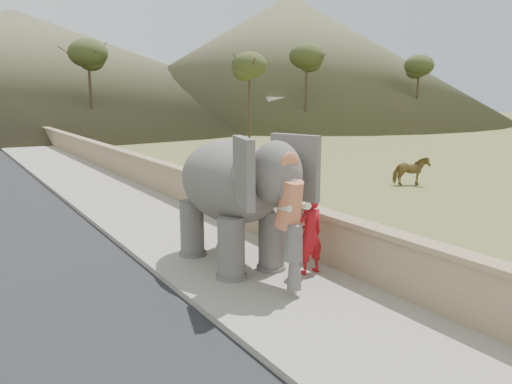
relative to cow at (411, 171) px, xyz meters
The scene contains 10 objects.
walkway 10.53m from the cow, behind, with size 3.00×120.00×0.15m, color #9E9687.
parapet 8.87m from the cow, behind, with size 0.30×120.00×1.10m, color tan.
cow is the anchor object (origin of this frame).
distant_car 27.25m from the cow, 74.07° to the left, with size 1.70×4.23×1.44m, color #BAB8C0.
bus_white 29.50m from the cow, 57.29° to the left, with size 2.50×11.00×3.10m, color silver.
bus_orange 31.62m from the cow, 49.45° to the left, with size 2.50×11.00×3.10m, color orange.
hill_right 50.18m from the cow, 59.08° to the left, with size 56.00×56.00×16.00m, color brown.
hill_far 61.16m from the cow, 95.19° to the left, with size 80.00×80.00×14.00m, color brown.
elephant_and_man 11.37m from the cow, 157.67° to the right, with size 2.17×3.66×2.64m.
trees 17.37m from the cow, 114.04° to the left, with size 48.21×35.73×8.97m.
Camera 1 is at (-4.85, -3.38, 3.58)m, focal length 35.00 mm.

